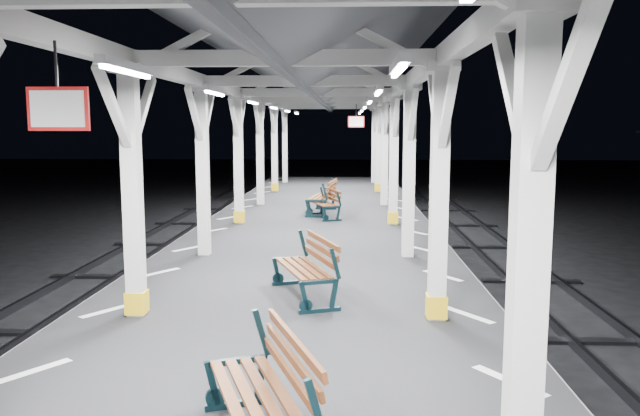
# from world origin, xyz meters

# --- Properties ---
(hazard_stripes_left) EXTENTS (1.00, 48.00, 0.01)m
(hazard_stripes_left) POSITION_xyz_m (-2.45, 0.00, 1.00)
(hazard_stripes_left) COLOR silver
(hazard_stripes_left) RESTS_ON platform
(hazard_stripes_right) EXTENTS (1.00, 48.00, 0.01)m
(hazard_stripes_right) POSITION_xyz_m (2.45, 0.00, 1.00)
(hazard_stripes_right) COLOR silver
(hazard_stripes_right) RESTS_ON platform
(canopy) EXTENTS (5.40, 49.00, 4.65)m
(canopy) POSITION_xyz_m (0.00, -0.02, 4.56)
(canopy) COLOR beige
(canopy) RESTS_ON platform
(bench_near) EXTENTS (1.16, 1.79, 0.91)m
(bench_near) POSITION_xyz_m (0.22, -1.42, 1.49)
(bench_near) COLOR black
(bench_near) RESTS_ON platform
(bench_mid) EXTENTS (1.13, 1.76, 0.89)m
(bench_mid) POSITION_xyz_m (0.27, 3.00, 1.48)
(bench_mid) COLOR black
(bench_mid) RESTS_ON platform
(bench_far) EXTENTS (1.01, 1.56, 0.80)m
(bench_far) POSITION_xyz_m (0.24, 11.13, 1.42)
(bench_far) COLOR black
(bench_far) RESTS_ON platform
(bench_extra) EXTENTS (0.88, 1.86, 0.97)m
(bench_extra) POSITION_xyz_m (0.17, 11.97, 1.52)
(bench_extra) COLOR black
(bench_extra) RESTS_ON platform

